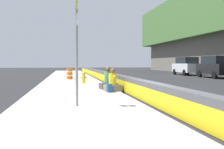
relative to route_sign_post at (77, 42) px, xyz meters
The scene contains 11 objects.
ground_plane 3.53m from the route_sign_post, 80.60° to the right, with size 160.00×160.00×0.00m, color #232326.
sidewalk_strip 2.19m from the route_sign_post, ahead, with size 80.00×4.40×0.14m, color #A8A59E.
jersey_barrier 3.28m from the route_sign_post, 80.59° to the right, with size 76.00×0.45×0.85m.
route_sign_post is the anchor object (origin of this frame).
fire_hydrant 9.67m from the route_sign_post, ahead, with size 0.26×0.46×0.88m.
seated_person_foreground 5.00m from the route_sign_post, 24.60° to the right, with size 0.77×0.88×1.15m.
seated_person_middle 5.90m from the route_sign_post, 19.65° to the right, with size 0.85×0.97×1.22m.
backpack 4.53m from the route_sign_post, 24.69° to the right, with size 0.32×0.28×0.40m.
construction_barrel 14.33m from the route_sign_post, ahead, with size 0.54×0.54×0.95m.
parked_car_fourth 21.90m from the route_sign_post, 42.93° to the right, with size 4.87×2.21×2.28m.
parked_car_midline 26.91m from the route_sign_post, 33.48° to the right, with size 4.84×2.15×2.28m.
Camera 1 is at (-8.93, 3.08, 1.54)m, focal length 41.54 mm.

